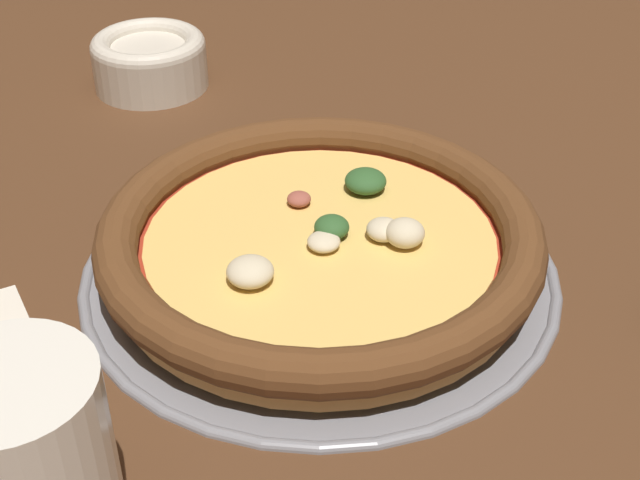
% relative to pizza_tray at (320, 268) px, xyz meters
% --- Properties ---
extents(ground_plane, '(3.00, 3.00, 0.00)m').
position_rel_pizza_tray_xyz_m(ground_plane, '(0.00, 0.00, -0.00)').
color(ground_plane, '#4C2D19').
extents(pizza_tray, '(0.34, 0.34, 0.01)m').
position_rel_pizza_tray_xyz_m(pizza_tray, '(0.00, 0.00, 0.00)').
color(pizza_tray, gray).
rests_on(pizza_tray, ground_plane).
extents(pizza, '(0.31, 0.31, 0.04)m').
position_rel_pizza_tray_xyz_m(pizza, '(-0.00, 0.00, 0.02)').
color(pizza, tan).
rests_on(pizza, pizza_tray).
extents(bowl_far, '(0.11, 0.11, 0.05)m').
position_rel_pizza_tray_xyz_m(bowl_far, '(0.10, -0.33, 0.02)').
color(bowl_far, beige).
rests_on(bowl_far, ground_plane).
extents(drinking_cup, '(0.08, 0.08, 0.11)m').
position_rel_pizza_tray_xyz_m(drinking_cup, '(0.18, 0.19, 0.05)').
color(drinking_cup, silver).
rests_on(drinking_cup, ground_plane).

